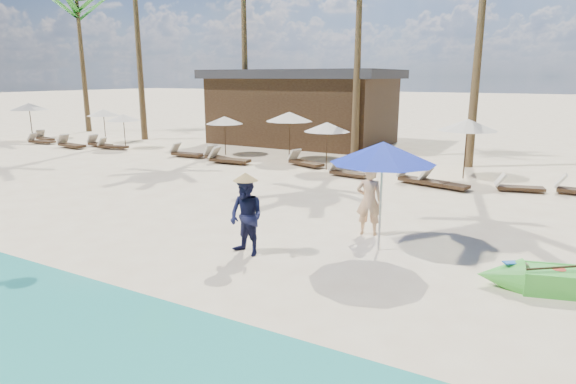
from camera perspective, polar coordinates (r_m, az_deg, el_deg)
The scene contains 27 objects.
ground at distance 10.67m, azimuth -3.53°, elevation -8.01°, with size 240.00×240.00×0.00m, color #F5E3B5.
wet_sand_strip at distance 7.44m, azimuth -26.08°, elevation -19.66°, with size 240.00×4.50×0.01m, color tan.
tourist at distance 12.22m, azimuth 9.58°, elevation -1.02°, with size 0.64×0.42×1.76m, color tan.
vendor_green at distance 10.73m, azimuth -4.96°, elevation -2.94°, with size 0.86×0.67×1.76m, color #15183A.
blue_umbrella at distance 10.85m, azimuth 11.18°, elevation 4.61°, with size 2.34×2.34×2.52m.
resort_parasol_0 at distance 34.93m, azimuth -28.36°, elevation 8.91°, with size 2.23×2.23×2.30m.
lounger_0_left at distance 33.83m, azimuth -26.93°, elevation 5.75°, with size 1.79×0.91×0.58m.
lounger_0_right at distance 32.36m, azimuth -27.29°, elevation 5.41°, with size 1.72×0.86×0.56m.
resort_parasol_1 at distance 31.33m, azimuth -21.04°, elevation 8.78°, with size 1.95×1.95×2.00m.
lounger_1_left at distance 29.79m, azimuth -24.40°, elevation 5.20°, with size 2.00×0.79×0.66m.
lounger_1_right at distance 29.54m, azimuth -21.49°, elevation 5.37°, with size 1.84×0.78×0.61m.
resort_parasol_2 at distance 28.35m, azimuth -18.94°, elevation 8.35°, with size 1.84×1.84×1.90m.
lounger_2_left at distance 28.38m, azimuth -20.18°, elevation 5.16°, with size 1.77×0.92×0.57m.
resort_parasol_3 at distance 24.78m, azimuth -7.53°, elevation 8.43°, with size 1.90×1.90×1.96m.
lounger_3_left at distance 24.54m, azimuth -12.00°, elevation 4.54°, with size 1.86×0.69×0.62m.
lounger_3_right at distance 23.04m, azimuth -8.23°, elevation 4.15°, with size 2.01×1.15×0.65m.
resort_parasol_4 at distance 22.97m, azimuth 0.15°, elevation 8.92°, with size 2.23×2.23×2.30m.
lounger_4_left at distance 22.38m, azimuth -7.18°, elevation 3.93°, with size 2.03×0.80×0.67m.
lounger_4_right at distance 21.57m, azimuth 1.91°, elevation 3.63°, with size 1.93×1.14×0.63m.
resort_parasol_5 at distance 20.59m, azimuth 4.63°, elevation 7.68°, with size 1.97×1.97×2.03m.
lounger_5_left at distance 19.43m, azimuth 6.92°, elevation 2.36°, with size 1.66×0.68×0.55m.
resort_parasol_6 at distance 19.92m, azimuth 20.51°, elevation 7.46°, with size 2.26×2.26×2.33m.
lounger_6_left at distance 18.51m, azimuth 15.34°, elevation 1.51°, with size 1.99×1.02×0.65m.
lounger_6_right at distance 18.17m, azimuth 17.69°, elevation 1.10°, with size 1.88×1.01×0.61m.
lounger_7_left at distance 18.55m, azimuth 25.48°, elevation 0.59°, with size 1.69×0.89×0.55m.
palm_0 at distance 38.55m, azimuth -23.64°, elevation 18.70°, with size 2.08×2.08×9.90m.
pavilion_west at distance 29.15m, azimuth 1.73°, elevation 10.13°, with size 10.80×6.60×4.30m.
Camera 1 is at (5.39, -8.34, 3.91)m, focal length 30.00 mm.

